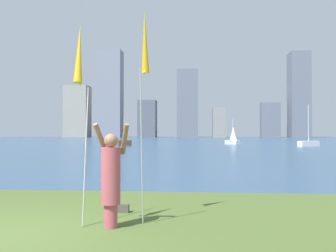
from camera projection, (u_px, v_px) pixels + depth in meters
ground at (177, 143)px, 57.14m from camera, size 120.00×138.00×0.12m
person at (111, 176)px, 6.93m from camera, size 0.72×0.53×1.95m
kite_flag_left at (79, 59)px, 6.82m from camera, size 0.16×0.73×3.76m
kite_flag_right at (145, 47)px, 7.53m from camera, size 0.16×0.78×4.23m
bag at (122, 208)px, 8.23m from camera, size 0.31×0.13×0.19m
sailboat_0 at (309, 143)px, 44.48m from camera, size 2.86×2.20×5.01m
sailboat_1 at (124, 143)px, 46.93m from camera, size 1.92×1.78×3.48m
sailboat_4 at (233, 136)px, 51.87m from camera, size 2.08×2.23×3.50m
skyline_tower_0 at (77, 112)px, 117.09m from camera, size 7.30×6.06×16.08m
skyline_tower_1 at (110, 94)px, 116.36m from camera, size 7.64×5.40×27.00m
skyline_tower_2 at (147, 119)px, 113.73m from camera, size 5.47×4.95×11.25m
skyline_tower_3 at (188, 104)px, 113.77m from camera, size 6.33×4.71×20.64m
skyline_tower_4 at (219, 123)px, 115.05m from camera, size 3.90×6.08×9.07m
skyline_tower_5 at (270, 120)px, 111.29m from camera, size 5.59×3.18×10.41m
skyline_tower_6 at (299, 95)px, 109.78m from camera, size 5.55×6.43×25.08m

